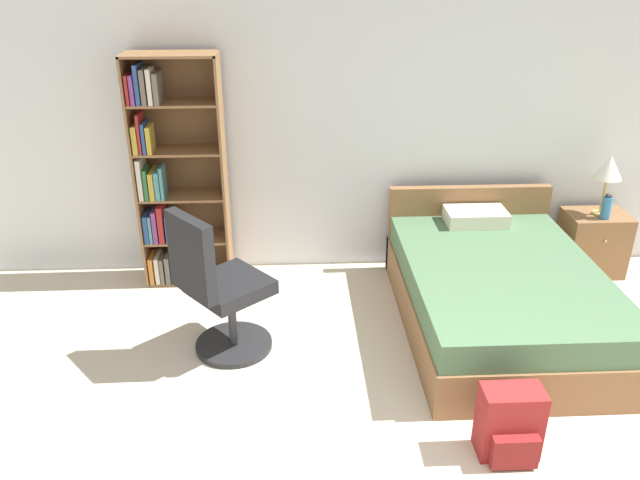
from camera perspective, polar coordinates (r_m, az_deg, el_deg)
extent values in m
cube|color=silver|center=(5.34, 6.69, 10.65)|extent=(9.00, 0.06, 2.60)
cube|color=brown|center=(5.28, -16.29, 5.73)|extent=(0.02, 0.33, 1.91)
cube|color=brown|center=(5.16, -8.73, 6.02)|extent=(0.02, 0.33, 1.91)
cube|color=brown|center=(5.36, -12.30, 6.45)|extent=(0.72, 0.01, 1.91)
cube|color=brown|center=(5.59, -11.65, -3.30)|extent=(0.68, 0.31, 0.02)
cube|color=orange|center=(5.54, -15.01, -2.42)|extent=(0.04, 0.21, 0.24)
cube|color=beige|center=(5.53, -14.51, -2.41)|extent=(0.04, 0.20, 0.24)
cube|color=#665B51|center=(5.52, -14.11, -2.46)|extent=(0.03, 0.20, 0.23)
cube|color=#665B51|center=(5.54, -13.57, -2.24)|extent=(0.04, 0.26, 0.24)
cube|color=navy|center=(5.49, -13.19, -2.36)|extent=(0.03, 0.18, 0.26)
cube|color=#665B51|center=(5.48, -12.65, -2.25)|extent=(0.04, 0.20, 0.27)
cube|color=brown|center=(5.42, -12.00, 0.26)|extent=(0.68, 0.31, 0.02)
cube|color=navy|center=(5.38, -15.44, 1.24)|extent=(0.04, 0.22, 0.24)
cube|color=teal|center=(5.39, -15.04, 1.30)|extent=(0.02, 0.25, 0.24)
cube|color=#7A387F|center=(5.35, -14.73, 1.39)|extent=(0.04, 0.20, 0.28)
cube|color=maroon|center=(5.33, -14.23, 1.57)|extent=(0.04, 0.19, 0.31)
cube|color=navy|center=(5.37, -13.61, 1.31)|extent=(0.03, 0.25, 0.23)
cube|color=#7A387F|center=(5.35, -13.24, 1.23)|extent=(0.03, 0.23, 0.22)
cube|color=navy|center=(5.33, -12.90, 1.10)|extent=(0.02, 0.19, 0.21)
cube|color=brown|center=(5.27, -12.37, 4.03)|extent=(0.68, 0.31, 0.02)
cube|color=beige|center=(5.25, -15.94, 5.59)|extent=(0.04, 0.25, 0.33)
cube|color=#2D6638|center=(5.23, -15.49, 5.10)|extent=(0.03, 0.20, 0.25)
cube|color=gold|center=(5.25, -14.95, 5.07)|extent=(0.04, 0.25, 0.22)
cube|color=teal|center=(5.22, -14.50, 5.07)|extent=(0.04, 0.22, 0.23)
cube|color=teal|center=(5.19, -14.14, 5.21)|extent=(0.02, 0.18, 0.27)
cube|color=brown|center=(5.15, -12.76, 8.00)|extent=(0.68, 0.31, 0.02)
cube|color=gold|center=(5.14, -16.38, 8.97)|extent=(0.04, 0.23, 0.22)
cube|color=maroon|center=(5.12, -16.02, 9.46)|extent=(0.02, 0.24, 0.31)
cube|color=navy|center=(5.12, -15.64, 9.11)|extent=(0.02, 0.23, 0.24)
cube|color=gold|center=(5.10, -15.24, 8.95)|extent=(0.04, 0.19, 0.22)
cube|color=brown|center=(5.05, -13.18, 12.13)|extent=(0.68, 0.31, 0.02)
cube|color=maroon|center=(5.05, -17.03, 13.11)|extent=(0.02, 0.22, 0.22)
cube|color=#7A387F|center=(5.04, -16.63, 13.14)|extent=(0.03, 0.22, 0.22)
cube|color=navy|center=(5.04, -16.18, 13.62)|extent=(0.03, 0.25, 0.30)
cube|color=#665B51|center=(5.03, -15.67, 13.46)|extent=(0.04, 0.25, 0.26)
cube|color=beige|center=(4.99, -15.20, 13.44)|extent=(0.03, 0.18, 0.26)
cube|color=#665B51|center=(5.02, -14.58, 13.38)|extent=(0.04, 0.25, 0.23)
cube|color=brown|center=(4.99, -13.60, 16.18)|extent=(0.72, 0.33, 0.02)
cube|color=brown|center=(4.91, 15.92, -6.06)|extent=(1.39, 2.03, 0.32)
cube|color=#4C704C|center=(4.78, 16.29, -3.34)|extent=(1.37, 1.99, 0.21)
cube|color=brown|center=(5.63, 13.27, 1.06)|extent=(1.39, 0.08, 0.78)
cube|color=silver|center=(5.36, 14.05, 2.08)|extent=(0.50, 0.30, 0.12)
cylinder|color=#232326|center=(4.62, -7.86, -9.42)|extent=(0.55, 0.55, 0.04)
cylinder|color=#333338|center=(4.50, -8.03, -7.04)|extent=(0.06, 0.06, 0.41)
cube|color=black|center=(4.37, -8.23, -4.19)|extent=(0.68, 0.68, 0.10)
cube|color=black|center=(4.09, -11.70, -1.51)|extent=(0.35, 0.39, 0.55)
cube|color=brown|center=(5.97, 23.63, -0.24)|extent=(0.52, 0.39, 0.55)
sphere|color=tan|center=(5.76, 24.64, -0.12)|extent=(0.02, 0.02, 0.02)
cylinder|color=tan|center=(5.86, 24.21, 2.26)|extent=(0.12, 0.12, 0.02)
cylinder|color=tan|center=(5.80, 24.49, 3.74)|extent=(0.02, 0.02, 0.31)
cone|color=white|center=(5.72, 24.94, 6.08)|extent=(0.23, 0.23, 0.20)
cylinder|color=teal|center=(5.75, 24.72, 2.69)|extent=(0.08, 0.08, 0.19)
cylinder|color=#2D2D33|center=(5.72, 24.91, 3.67)|extent=(0.05, 0.05, 0.02)
cube|color=maroon|center=(3.80, 16.93, -15.59)|extent=(0.34, 0.19, 0.43)
cube|color=maroon|center=(3.77, 17.38, -18.01)|extent=(0.26, 0.07, 0.20)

